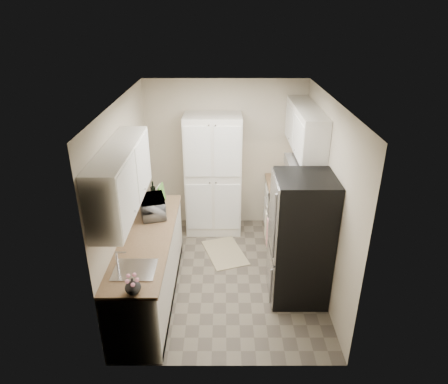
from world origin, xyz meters
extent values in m
plane|color=#665B4C|center=(0.00, 0.00, 0.00)|extent=(3.20, 3.20, 0.00)
cube|color=beige|center=(0.00, 1.60, 1.25)|extent=(2.60, 0.04, 2.50)
cube|color=beige|center=(0.00, -1.60, 1.25)|extent=(2.60, 0.04, 2.50)
cube|color=beige|center=(-1.30, 0.00, 1.25)|extent=(0.04, 3.20, 2.50)
cube|color=beige|center=(1.30, 0.00, 1.25)|extent=(0.04, 3.20, 2.50)
cube|color=white|center=(0.00, 0.00, 2.50)|extent=(2.60, 3.20, 0.04)
cube|color=silver|center=(-1.13, -0.75, 1.83)|extent=(0.33, 1.60, 0.70)
cube|color=silver|center=(1.13, 0.82, 1.89)|extent=(0.33, 1.55, 0.58)
cube|color=#99999E|center=(1.07, 0.39, 1.52)|extent=(0.45, 0.76, 0.13)
cube|color=#B7B7BC|center=(-0.99, -1.15, 0.93)|extent=(0.45, 0.40, 0.02)
cube|color=brown|center=(-1.29, 0.20, 1.18)|extent=(0.02, 0.22, 0.22)
cube|color=silver|center=(-0.20, 1.32, 1.00)|extent=(0.90, 0.55, 2.00)
cube|color=silver|center=(-0.99, -0.43, 0.44)|extent=(0.60, 2.30, 0.88)
cube|color=#846647|center=(-0.99, -0.43, 0.90)|extent=(0.63, 2.33, 0.04)
cube|color=silver|center=(0.99, 1.19, 0.44)|extent=(0.60, 0.80, 0.88)
cube|color=#846647|center=(0.99, 1.19, 0.90)|extent=(0.63, 0.83, 0.04)
cube|color=#B7B7BC|center=(0.97, 0.39, 0.45)|extent=(0.64, 0.76, 0.90)
cube|color=black|center=(0.97, 0.39, 0.92)|extent=(0.66, 0.78, 0.03)
cube|color=black|center=(1.26, 0.39, 1.02)|extent=(0.06, 0.76, 0.22)
cube|color=pink|center=(0.60, 0.25, 0.55)|extent=(0.01, 0.16, 0.42)
cube|color=beige|center=(0.60, 0.49, 0.55)|extent=(0.01, 0.16, 0.42)
cube|color=#B7B7BC|center=(0.94, -0.41, 0.85)|extent=(0.70, 0.72, 1.70)
imported|color=silver|center=(-0.99, 0.10, 1.05)|extent=(0.43, 0.54, 0.26)
cylinder|color=black|center=(-1.05, 0.53, 1.06)|extent=(0.07, 0.07, 0.28)
imported|color=white|center=(-0.93, -1.52, 1.00)|extent=(0.19, 0.19, 0.17)
cube|color=#529A37|center=(-0.92, 0.53, 1.05)|extent=(0.05, 0.21, 0.26)
cube|color=silver|center=(1.09, 1.17, 1.04)|extent=(0.46, 0.51, 0.24)
cube|color=tan|center=(-0.01, 0.56, 0.01)|extent=(0.77, 0.97, 0.01)
camera|label=1|loc=(-0.03, -4.69, 3.51)|focal=32.00mm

